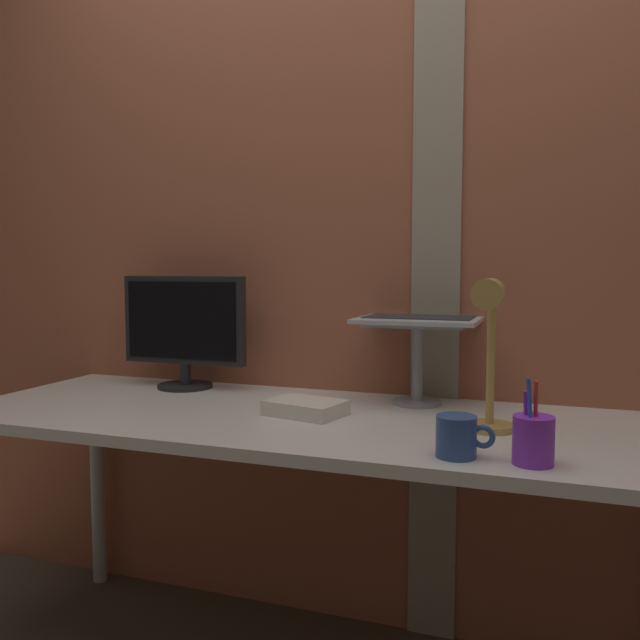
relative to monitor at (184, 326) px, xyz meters
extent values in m
cube|color=#9E563D|center=(0.63, 0.18, 0.39)|extent=(3.29, 0.12, 2.70)
cube|color=gray|center=(0.80, 0.12, 0.39)|extent=(0.15, 0.01, 2.70)
cube|color=silver|center=(0.52, -0.24, -0.22)|extent=(1.99, 0.72, 0.03)
cylinder|color=#B2B2B7|center=(-0.41, 0.06, -0.60)|extent=(0.05, 0.05, 0.73)
cylinder|color=black|center=(0.00, 0.00, -0.20)|extent=(0.18, 0.18, 0.01)
cylinder|color=black|center=(0.00, 0.00, -0.16)|extent=(0.04, 0.04, 0.07)
cube|color=black|center=(0.00, 0.00, 0.02)|extent=(0.43, 0.04, 0.29)
cube|color=black|center=(0.00, -0.02, 0.02)|extent=(0.40, 0.00, 0.25)
cylinder|color=gray|center=(0.77, 0.00, -0.20)|extent=(0.14, 0.14, 0.01)
cylinder|color=gray|center=(0.77, 0.00, -0.08)|extent=(0.03, 0.03, 0.22)
cube|color=gray|center=(0.77, 0.00, 0.03)|extent=(0.28, 0.22, 0.01)
cube|color=#ADB2B7|center=(0.77, 0.00, 0.04)|extent=(0.35, 0.26, 0.01)
cube|color=#2D2D30|center=(0.77, 0.02, 0.05)|extent=(0.31, 0.17, 0.00)
cube|color=#ADB2B7|center=(0.77, 0.16, 0.15)|extent=(0.35, 0.05, 0.21)
cube|color=black|center=(0.77, 0.15, 0.15)|extent=(0.32, 0.04, 0.17)
cylinder|color=tan|center=(1.00, -0.24, -0.20)|extent=(0.12, 0.12, 0.02)
cylinder|color=tan|center=(1.00, -0.24, -0.02)|extent=(0.02, 0.02, 0.34)
cylinder|color=tan|center=(1.00, -0.33, 0.13)|extent=(0.07, 0.11, 0.07)
cylinder|color=purple|center=(1.11, -0.49, -0.16)|extent=(0.08, 0.08, 0.10)
cylinder|color=blue|center=(1.12, -0.48, -0.13)|extent=(0.02, 0.01, 0.14)
cylinder|color=red|center=(1.11, -0.49, -0.11)|extent=(0.01, 0.04, 0.16)
cylinder|color=blue|center=(1.10, -0.51, -0.11)|extent=(0.02, 0.02, 0.17)
cylinder|color=purple|center=(1.10, -0.49, -0.13)|extent=(0.02, 0.02, 0.14)
cylinder|color=#2D4C8C|center=(0.96, -0.49, -0.16)|extent=(0.09, 0.09, 0.09)
torus|color=#2D4C8C|center=(1.01, -0.49, -0.16)|extent=(0.05, 0.01, 0.05)
cube|color=silver|center=(0.52, -0.24, -0.19)|extent=(0.23, 0.18, 0.04)
camera|label=1|loc=(1.14, -1.87, 0.20)|focal=36.98mm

